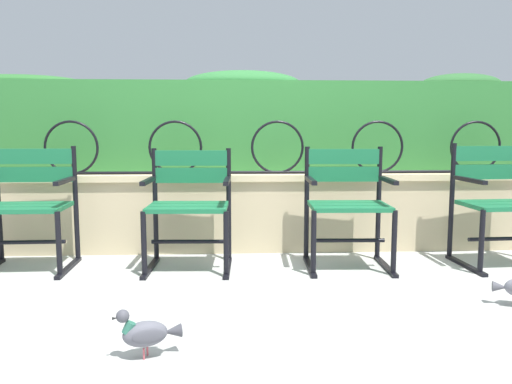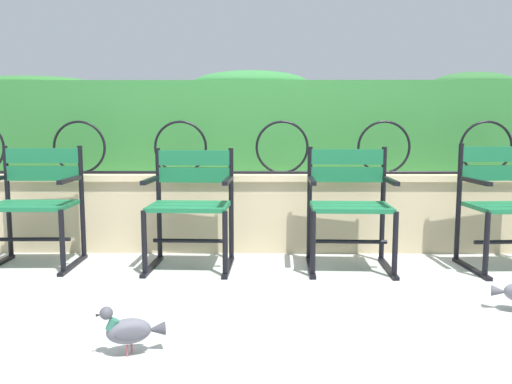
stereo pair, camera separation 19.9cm
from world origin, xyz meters
name	(u,v)px [view 1 (the left image)]	position (x,y,z in m)	size (l,w,h in m)	color
ground_plane	(256,274)	(0.00, 0.00, 0.00)	(60.00, 60.00, 0.00)	#ADADA8
stone_wall	(252,211)	(0.00, 0.74, 0.31)	(7.50, 0.41, 0.62)	#C6B289
iron_arch_fence	(230,150)	(-0.17, 0.67, 0.80)	(6.96, 0.02, 0.42)	black
hedge_row	(249,123)	(-0.01, 1.22, 1.02)	(7.35, 0.61, 0.86)	#2D7033
park_chair_leftmost	(29,203)	(-1.58, 0.24, 0.46)	(0.60, 0.53, 0.85)	#19663D
park_chair_centre_left	(189,203)	(-0.46, 0.21, 0.46)	(0.60, 0.54, 0.83)	#19663D
park_chair_centre_right	(347,202)	(0.65, 0.19, 0.46)	(0.59, 0.54, 0.84)	#19663D
park_chair_rightmost	(499,200)	(1.76, 0.19, 0.46)	(0.61, 0.55, 0.87)	#19663D
pigeon_far_side	(146,332)	(-0.53, -1.25, 0.11)	(0.29, 0.15, 0.22)	#5B5B66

